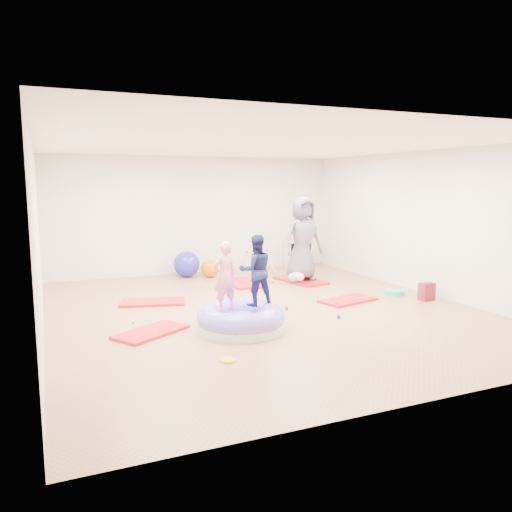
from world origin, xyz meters
name	(u,v)px	position (x,y,z in m)	size (l,w,h in m)	color
room	(263,229)	(0.00, 0.00, 1.40)	(7.01, 8.01, 2.81)	#9E7950
gym_mat_front_left	(151,332)	(-2.06, -0.62, 0.02)	(1.08, 0.54, 0.05)	red
gym_mat_mid_left	(153,302)	(-1.66, 1.21, 0.02)	(1.16, 0.58, 0.05)	red
gym_mat_center_back	(243,283)	(0.50, 2.19, 0.02)	(1.19, 0.60, 0.05)	red
gym_mat_right	(348,300)	(1.71, -0.06, 0.02)	(1.08, 0.54, 0.05)	red
gym_mat_rear_right	(300,280)	(1.78, 1.94, 0.03)	(1.26, 0.63, 0.05)	red
inflatable_cushion	(241,320)	(-0.80, -0.99, 0.16)	(1.31, 1.31, 0.41)	silver
child_pink	(225,273)	(-1.04, -0.99, 0.89)	(0.37, 0.24, 1.02)	pink
child_navy	(256,267)	(-0.50, -0.87, 0.92)	(0.53, 0.41, 1.08)	#181C4A
adult_caregiver	(303,238)	(1.80, 1.91, 0.97)	(0.90, 0.58, 1.83)	#555564
infant	(297,277)	(1.56, 1.69, 0.17)	(0.38, 0.38, 0.22)	#8FB0DD
ball_pit_balls	(265,303)	(0.20, 0.32, 0.03)	(3.58, 3.09, 0.06)	red
exercise_ball_blue	(187,264)	(-0.40, 3.45, 0.30)	(0.61, 0.61, 0.61)	#2221AA
exercise_ball_orange	(210,269)	(0.08, 3.22, 0.20)	(0.41, 0.41, 0.41)	#E86300
infant_play_gym	(257,258)	(1.31, 3.31, 0.37)	(0.72, 0.68, 0.55)	silver
cube_shelf	(298,253)	(2.69, 3.79, 0.34)	(0.68, 0.33, 0.68)	silver
balance_disc	(395,292)	(2.88, 0.08, 0.04)	(0.38, 0.38, 0.09)	teal
backpack	(427,292)	(3.10, -0.56, 0.16)	(0.29, 0.18, 0.33)	red
yellow_toy	(228,360)	(-1.42, -2.14, 0.02)	(0.21, 0.21, 0.03)	yellow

